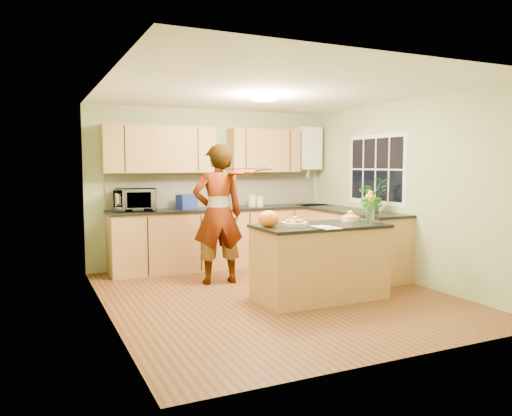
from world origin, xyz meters
name	(u,v)px	position (x,y,z in m)	size (l,w,h in m)	color
floor	(275,295)	(0.00, 0.00, 0.00)	(4.50, 4.50, 0.00)	#513117
ceiling	(276,91)	(0.00, 0.00, 2.50)	(4.00, 4.50, 0.02)	white
wall_back	(212,187)	(0.00, 2.25, 1.25)	(4.00, 0.02, 2.50)	#99A979
wall_front	(401,211)	(0.00, -2.25, 1.25)	(4.00, 0.02, 2.50)	#99A979
wall_left	(106,200)	(-2.00, 0.00, 1.25)	(0.02, 4.50, 2.50)	#99A979
wall_right	(403,191)	(2.00, 0.00, 1.25)	(0.02, 4.50, 2.50)	#99A979
back_counter	(225,237)	(0.10, 1.95, 0.47)	(3.64, 0.62, 0.94)	#B48348
right_counter	(349,240)	(1.70, 0.85, 0.47)	(0.62, 2.24, 0.94)	#B48348
splashback	(218,190)	(0.10, 2.23, 1.20)	(3.60, 0.02, 0.52)	white
upper_cabinets	(205,150)	(-0.18, 2.08, 1.85)	(3.20, 0.34, 0.70)	#B48348
boiler	(308,149)	(1.70, 2.09, 1.90)	(0.40, 0.30, 0.86)	white
window_right	(376,169)	(1.99, 0.60, 1.55)	(0.01, 1.30, 1.05)	white
light_switch	(117,199)	(-1.99, -0.60, 1.30)	(0.02, 0.09, 0.09)	white
ceiling_lamp	(265,97)	(0.00, 0.30, 2.46)	(0.30, 0.30, 0.07)	#FFEABF
peninsula_island	(320,261)	(0.44, -0.33, 0.45)	(1.57, 0.81, 0.90)	#B48348
fruit_dish	(295,222)	(0.09, -0.33, 0.95)	(0.30, 0.30, 0.11)	beige
orange_bowl	(351,217)	(0.99, -0.18, 0.96)	(0.22, 0.22, 0.13)	beige
flower_vase	(370,200)	(1.04, -0.51, 1.19)	(0.24, 0.24, 0.43)	silver
orange_bag	(269,219)	(-0.23, -0.28, 1.00)	(0.25, 0.22, 0.19)	orange
papers	(327,227)	(0.34, -0.63, 0.91)	(0.22, 0.30, 0.01)	white
violinist	(218,214)	(-0.40, 0.92, 0.95)	(0.69, 0.45, 1.90)	#E8B28E
violin	(238,172)	(-0.20, 0.70, 1.52)	(0.59, 0.23, 0.12)	#511305
microwave	(136,200)	(-1.30, 1.98, 1.10)	(0.59, 0.40, 0.33)	white
blue_box	(187,202)	(-0.52, 1.99, 1.05)	(0.28, 0.20, 0.22)	navy
kettle	(230,200)	(0.18, 1.95, 1.06)	(0.16, 0.16, 0.29)	#BBBBC0
jar_cream	(252,201)	(0.58, 1.97, 1.03)	(0.12, 0.12, 0.19)	beige
jar_white	(260,201)	(0.71, 1.92, 1.02)	(0.11, 0.11, 0.16)	white
potted_plant	(372,195)	(1.70, 0.30, 1.19)	(0.45, 0.39, 0.50)	#2A6E24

